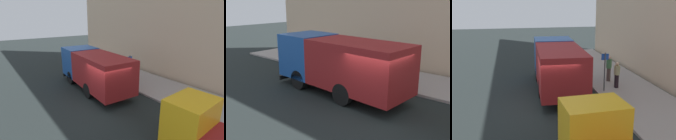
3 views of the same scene
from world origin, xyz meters
TOP-DOWN VIEW (x-y plane):
  - ground at (0.00, 0.00)m, footprint 80.00×80.00m
  - sidewalk at (5.00, 0.00)m, footprint 4.00×30.00m
  - large_utility_truck at (0.85, 2.66)m, footprint 2.88×7.58m
  - pedestrian_walking at (4.43, 2.00)m, footprint 0.45×0.45m
  - pedestrian_standing at (4.44, 3.41)m, footprint 0.49×0.49m
  - traffic_cone_orange at (3.28, 7.35)m, footprint 0.45×0.45m
  - street_sign_post at (3.46, 1.56)m, footprint 0.44×0.08m

SIDE VIEW (x-z plane):
  - ground at x=0.00m, z-range 0.00..0.00m
  - sidewalk at x=5.00m, z-range 0.00..0.13m
  - traffic_cone_orange at x=3.28m, z-range 0.13..0.77m
  - pedestrian_walking at x=4.43m, z-range 0.17..1.79m
  - pedestrian_standing at x=4.44m, z-range 0.18..1.89m
  - street_sign_post at x=3.46m, z-range 0.35..2.67m
  - large_utility_truck at x=0.85m, z-range 0.21..3.05m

